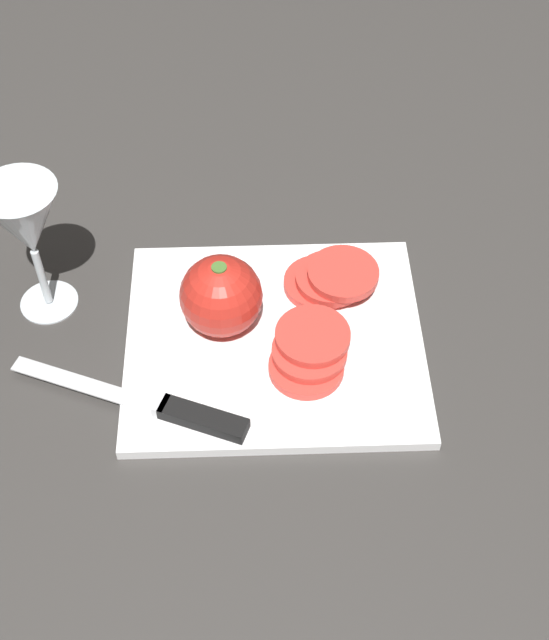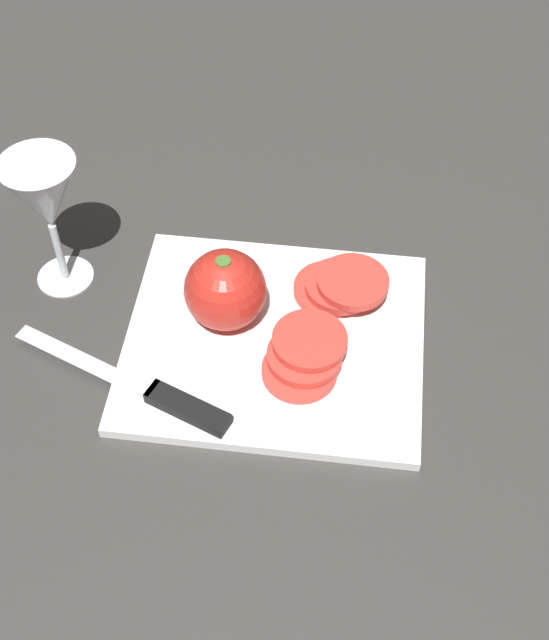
{
  "view_description": "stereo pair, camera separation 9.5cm",
  "coord_description": "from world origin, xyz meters",
  "px_view_note": "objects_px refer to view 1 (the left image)",
  "views": [
    {
      "loc": [
        0.01,
        0.58,
        0.77
      ],
      "look_at": [
        -0.01,
        -0.02,
        0.04
      ],
      "focal_mm": 50.0,
      "sensor_mm": 36.0,
      "label": 1
    },
    {
      "loc": [
        -0.09,
        0.58,
        0.77
      ],
      "look_at": [
        -0.01,
        -0.02,
        0.04
      ],
      "focal_mm": 50.0,
      "sensor_mm": 36.0,
      "label": 2
    }
  ],
  "objects_px": {
    "tomato_slice_stack_near": "(309,352)",
    "tomato_slice_stack_far": "(331,278)",
    "knife": "(181,412)",
    "wine_glass": "(27,226)",
    "whole_tomato": "(221,296)"
  },
  "relations": [
    {
      "from": "whole_tomato",
      "to": "tomato_slice_stack_far",
      "type": "xyz_separation_m",
      "value": [
        -0.12,
        -0.05,
        -0.03
      ]
    },
    {
      "from": "wine_glass",
      "to": "whole_tomato",
      "type": "bearing_deg",
      "value": 166.87
    },
    {
      "from": "knife",
      "to": "tomato_slice_stack_far",
      "type": "distance_m",
      "value": 0.24
    },
    {
      "from": "whole_tomato",
      "to": "tomato_slice_stack_far",
      "type": "height_order",
      "value": "whole_tomato"
    },
    {
      "from": "tomato_slice_stack_near",
      "to": "tomato_slice_stack_far",
      "type": "bearing_deg",
      "value": -106.34
    },
    {
      "from": "whole_tomato",
      "to": "tomato_slice_stack_near",
      "type": "height_order",
      "value": "whole_tomato"
    },
    {
      "from": "whole_tomato",
      "to": "tomato_slice_stack_near",
      "type": "distance_m",
      "value": 0.11
    },
    {
      "from": "wine_glass",
      "to": "whole_tomato",
      "type": "distance_m",
      "value": 0.21
    },
    {
      "from": "wine_glass",
      "to": "knife",
      "type": "distance_m",
      "value": 0.25
    },
    {
      "from": "tomato_slice_stack_near",
      "to": "tomato_slice_stack_far",
      "type": "relative_size",
      "value": 0.99
    },
    {
      "from": "knife",
      "to": "tomato_slice_stack_near",
      "type": "relative_size",
      "value": 2.39
    },
    {
      "from": "tomato_slice_stack_near",
      "to": "knife",
      "type": "bearing_deg",
      "value": 26.17
    },
    {
      "from": "wine_glass",
      "to": "tomato_slice_stack_near",
      "type": "distance_m",
      "value": 0.32
    },
    {
      "from": "wine_glass",
      "to": "tomato_slice_stack_far",
      "type": "distance_m",
      "value": 0.34
    },
    {
      "from": "wine_glass",
      "to": "knife",
      "type": "xyz_separation_m",
      "value": [
        -0.16,
        0.17,
        -0.1
      ]
    }
  ]
}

